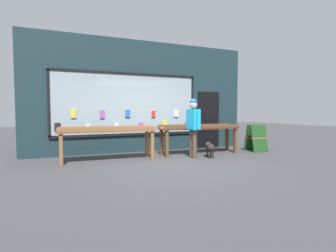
{
  "coord_description": "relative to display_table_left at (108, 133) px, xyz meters",
  "views": [
    {
      "loc": [
        -2.76,
        -6.18,
        1.39
      ],
      "look_at": [
        0.28,
        0.96,
        0.94
      ],
      "focal_mm": 28.0,
      "sensor_mm": 36.0,
      "label": 1
    }
  ],
  "objects": [
    {
      "name": "display_table_right",
      "position": [
        2.91,
        0.0,
        -0.01
      ],
      "size": [
        2.64,
        0.75,
        0.95
      ],
      "color": "brown",
      "rests_on": "ground_plane"
    },
    {
      "name": "ground_plane",
      "position": [
        1.46,
        -1.16,
        -0.77
      ],
      "size": [
        40.0,
        40.0,
        0.0
      ],
      "primitive_type": "plane",
      "color": "#38383A"
    },
    {
      "name": "small_dog",
      "position": [
        2.88,
        -0.7,
        -0.46
      ],
      "size": [
        0.32,
        0.57,
        0.45
      ],
      "rotation": [
        0.0,
        0.0,
        1.3
      ],
      "color": "black",
      "rests_on": "ground_plane"
    },
    {
      "name": "display_table_left",
      "position": [
        0.0,
        0.0,
        0.0
      ],
      "size": [
        2.64,
        0.8,
        0.95
      ],
      "color": "brown",
      "rests_on": "ground_plane"
    },
    {
      "name": "sandwich_board_sign",
      "position": [
        5.04,
        -0.23,
        -0.31
      ],
      "size": [
        0.65,
        0.65,
        0.9
      ],
      "rotation": [
        0.0,
        0.0,
        -0.09
      ],
      "color": "#193F19",
      "rests_on": "ground_plane"
    },
    {
      "name": "shopfront_facade",
      "position": [
        1.46,
        1.23,
        1.07
      ],
      "size": [
        7.67,
        0.29,
        3.74
      ],
      "color": "#192D33",
      "rests_on": "ground_plane"
    },
    {
      "name": "person_browsing",
      "position": [
        2.39,
        -0.56,
        0.26
      ],
      "size": [
        0.24,
        0.68,
        1.75
      ],
      "rotation": [
        0.0,
        0.0,
        1.61
      ],
      "color": "#4C382D",
      "rests_on": "ground_plane"
    }
  ]
}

